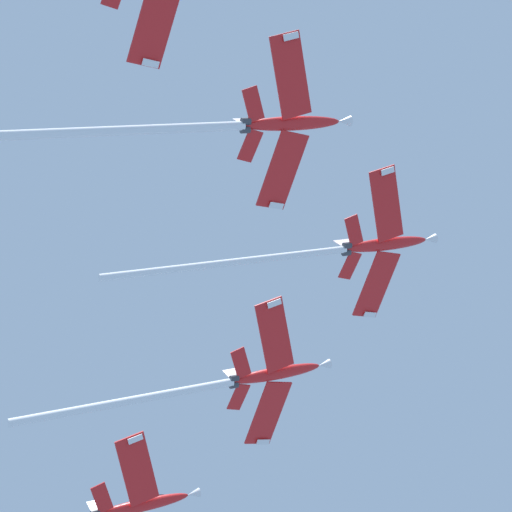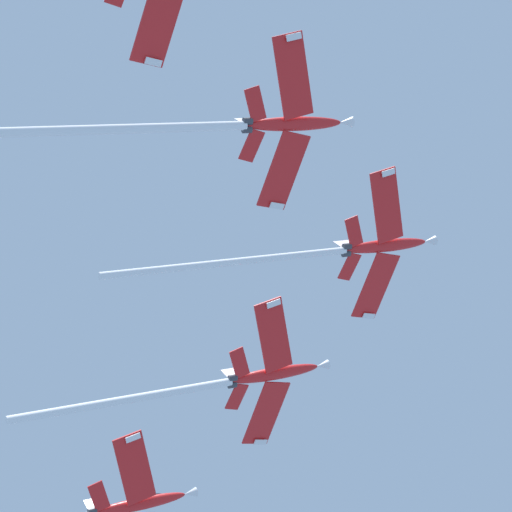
# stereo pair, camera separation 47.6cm
# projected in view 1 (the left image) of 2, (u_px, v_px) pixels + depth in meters

# --- Properties ---
(jet_lead) EXTENTS (22.65, 37.00, 20.93)m
(jet_lead) POSITION_uv_depth(u_px,v_px,m) (339.00, 250.00, 113.63)
(jet_lead) COLOR red
(jet_left_wing) EXTENTS (21.09, 33.41, 19.26)m
(jet_left_wing) POSITION_uv_depth(u_px,v_px,m) (229.00, 382.00, 111.73)
(jet_left_wing) COLOR red
(jet_right_wing) EXTENTS (21.88, 34.78, 19.79)m
(jet_right_wing) POSITION_uv_depth(u_px,v_px,m) (231.00, 126.00, 100.39)
(jet_right_wing) COLOR red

